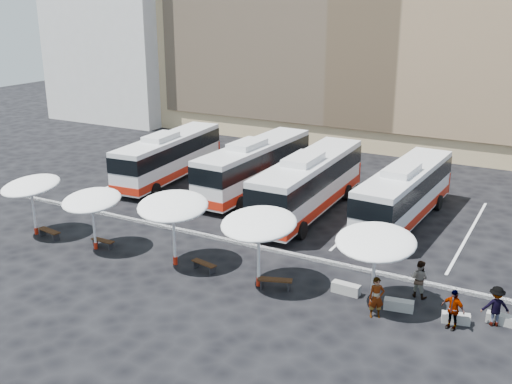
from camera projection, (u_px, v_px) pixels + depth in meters
The scene contains 25 objects.
ground at pixel (214, 242), 32.63m from camera, with size 120.00×120.00×0.00m, color black.
apartment_block at pixel (134, 33), 65.98m from camera, with size 14.00×14.00×18.00m, color silver.
curb_divider at pixel (218, 238), 33.03m from camera, with size 34.00×0.25×0.15m, color black.
bay_lines at pixel (279, 201), 39.30m from camera, with size 24.15×12.00×0.01m.
bus_0 at pixel (169, 155), 43.32m from camera, with size 3.32×11.46×3.59m.
bus_1 at pixel (255, 165), 40.61m from camera, with size 3.00×11.86×3.74m.
bus_2 at pixel (309, 182), 36.50m from camera, with size 3.08×12.32×3.89m.
bus_3 at pixel (405, 192), 35.03m from camera, with size 3.08×11.60×3.65m.
sunshade_0 at pixel (31, 186), 32.91m from camera, with size 4.02×4.05×3.36m.
sunshade_1 at pixel (92, 200), 30.97m from camera, with size 3.39×3.42×3.20m.
sunshade_2 at pixel (173, 206), 29.01m from camera, with size 4.53×4.56×3.63m.
sunshade_3 at pixel (259, 224), 26.79m from camera, with size 3.52×3.57×3.62m.
sunshade_4 at pixel (376, 242), 24.96m from camera, with size 3.79×3.82×3.55m.
wood_bench_0 at pixel (49, 232), 33.11m from camera, with size 1.61×0.65×0.48m.
wood_bench_1 at pixel (103, 242), 31.92m from camera, with size 1.38×0.38×0.42m.
wood_bench_2 at pixel (204, 265), 29.17m from camera, with size 1.45×0.64×0.43m.
wood_bench_3 at pixel (275, 281), 27.35m from camera, with size 1.63×0.93×0.48m.
conc_bench_0 at pixel (346, 289), 26.95m from camera, with size 1.29×0.43×0.48m, color gray.
conc_bench_1 at pixel (399, 305), 25.52m from camera, with size 1.24×0.41×0.47m, color gray.
conc_bench_2 at pixel (456, 318), 24.52m from camera, with size 1.12×0.37×0.42m, color gray.
conc_bench_3 at pixel (501, 319), 24.46m from camera, with size 1.11×0.37×0.42m, color gray.
passenger_0 at pixel (376, 298), 24.78m from camera, with size 0.65×0.43×1.79m, color black.
passenger_1 at pixel (419, 279), 26.48m from camera, with size 0.84×0.66×1.73m, color black.
passenger_2 at pixel (453, 309), 23.90m from camera, with size 1.01×0.42×1.72m, color black.
passenger_3 at pixel (495, 306), 24.16m from camera, with size 1.11×0.64×1.72m, color black.
Camera 1 is at (16.52, -25.35, 12.73)m, focal length 42.00 mm.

